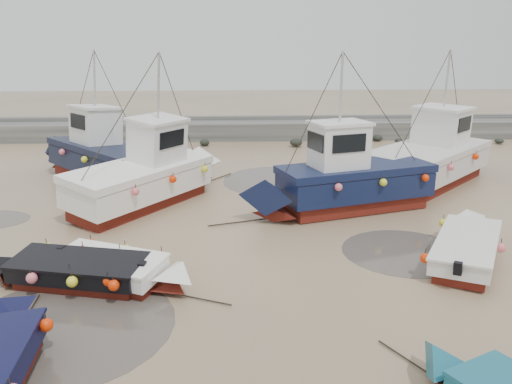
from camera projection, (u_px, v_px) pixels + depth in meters
ground at (203, 280)px, 14.36m from camera, size 120.00×120.00×0.00m
seawall at (220, 130)px, 35.23m from camera, size 60.00×4.92×1.50m
puddle_a at (64, 326)px, 12.00m from camera, size 5.32×5.32×0.01m
puddle_b at (404, 252)px, 16.28m from camera, size 4.07×4.07×0.01m
puddle_d at (280, 181)px, 24.70m from camera, size 5.69×5.69×0.01m
dinghy_3 at (469, 243)px, 15.63m from camera, size 4.13×6.06×1.43m
dinghy_4 at (67, 267)px, 13.94m from camera, size 5.96×2.58×1.43m
dinghy_5 at (121, 267)px, 13.90m from camera, size 5.17×2.97×1.43m
cabin_boat_0 at (98, 155)px, 24.23m from camera, size 8.00×8.67×6.22m
cabin_boat_1 at (150, 172)px, 20.84m from camera, size 6.57×8.52×6.22m
cabin_boat_2 at (342, 178)px, 19.87m from camera, size 9.22×4.33×6.22m
cabin_boat_3 at (434, 155)px, 24.16m from camera, size 8.70×8.51×6.22m
person at (99, 209)px, 20.47m from camera, size 0.71×0.64×1.62m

